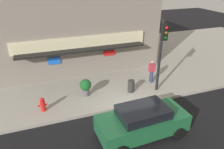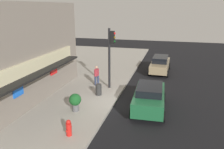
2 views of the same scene
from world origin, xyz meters
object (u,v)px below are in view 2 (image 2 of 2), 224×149
at_px(trash_can, 99,90).
at_px(fire_hydrant, 69,128).
at_px(parked_car_green, 149,97).
at_px(pedestrian, 97,75).
at_px(potted_plant_by_doorway, 75,101).
at_px(traffic_light, 111,50).
at_px(parked_car_tan, 160,64).

bearing_deg(trash_can, fire_hydrant, -177.05).
height_order(trash_can, parked_car_green, parked_car_green).
bearing_deg(pedestrian, parked_car_green, -123.61).
height_order(potted_plant_by_doorway, parked_car_green, parked_car_green).
bearing_deg(traffic_light, parked_car_tan, -29.09).
relative_size(potted_plant_by_doorway, parked_car_green, 0.25).
height_order(fire_hydrant, parked_car_green, parked_car_green).
height_order(pedestrian, parked_car_tan, pedestrian).
height_order(potted_plant_by_doorway, parked_car_tan, parked_car_tan).
relative_size(trash_can, potted_plant_by_doorway, 0.73).
bearing_deg(parked_car_tan, fire_hydrant, 165.08).
relative_size(potted_plant_by_doorway, parked_car_tan, 0.24).
distance_m(potted_plant_by_doorway, parked_car_green, 4.68).
height_order(traffic_light, parked_car_green, traffic_light).
bearing_deg(pedestrian, fire_hydrant, -171.83).
relative_size(traffic_light, potted_plant_by_doorway, 4.16).
relative_size(traffic_light, fire_hydrant, 5.44).
distance_m(pedestrian, parked_car_tan, 7.61).
xyz_separation_m(pedestrian, parked_car_green, (-3.04, -4.57, -0.23)).
relative_size(trash_can, parked_car_green, 0.19).
distance_m(trash_can, parked_car_green, 3.95).
xyz_separation_m(fire_hydrant, parked_car_green, (4.48, -3.49, 0.26)).
relative_size(trash_can, pedestrian, 0.50).
bearing_deg(parked_car_tan, potted_plant_by_doorway, 157.77).
bearing_deg(parked_car_tan, traffic_light, 150.91).
bearing_deg(fire_hydrant, trash_can, 2.95).
bearing_deg(traffic_light, pedestrian, 80.94).
bearing_deg(trash_can, parked_car_tan, -26.15).
distance_m(traffic_light, trash_can, 3.15).
xyz_separation_m(traffic_light, parked_car_green, (-2.84, -3.34, -2.33)).
height_order(traffic_light, pedestrian, traffic_light).
height_order(fire_hydrant, parked_car_tan, parked_car_tan).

